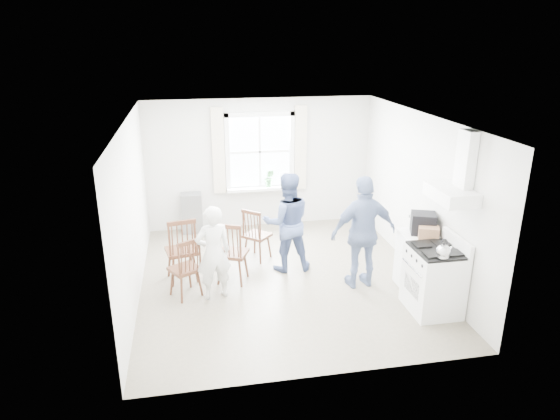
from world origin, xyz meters
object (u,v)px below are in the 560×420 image
object	(u,v)px
windsor_chair_c	(188,262)
person_left	(213,253)
person_mid	(287,222)
stereo_stack	(423,223)
low_cabinet	(417,260)
gas_stove	(434,279)
windsor_chair_a	(182,244)
windsor_chair_b	(230,247)
person_right	(364,233)

from	to	relation	value
windsor_chair_c	person_left	world-z (taller)	person_left
windsor_chair_c	person_left	bearing A→B (deg)	-6.44
person_mid	person_left	bearing A→B (deg)	31.32
stereo_stack	low_cabinet	bearing A→B (deg)	-174.88
gas_stove	person_left	world-z (taller)	person_left
windsor_chair_a	windsor_chair_c	bearing A→B (deg)	-81.33
windsor_chair_b	windsor_chair_c	xyz separation A→B (m)	(-0.65, -0.33, -0.05)
windsor_chair_a	person_right	distance (m)	2.82
gas_stove	stereo_stack	xyz separation A→B (m)	(0.12, 0.70, 0.58)
stereo_stack	windsor_chair_c	size ratio (longest dim) A/B	0.46
person_left	windsor_chair_b	bearing A→B (deg)	-138.55
stereo_stack	person_right	bearing A→B (deg)	166.72
person_right	windsor_chair_c	bearing A→B (deg)	-6.51
windsor_chair_a	windsor_chair_b	size ratio (longest dim) A/B	1.05
windsor_chair_a	windsor_chair_c	distance (m)	0.53
windsor_chair_a	person_left	bearing A→B (deg)	-50.67
windsor_chair_c	person_mid	distance (m)	1.79
person_left	person_mid	bearing A→B (deg)	-161.41
windsor_chair_a	person_left	world-z (taller)	person_left
windsor_chair_c	person_left	distance (m)	0.41
person_left	person_right	xyz separation A→B (m)	(2.29, -0.03, 0.17)
windsor_chair_c	person_right	xyz separation A→B (m)	(2.67, -0.08, 0.30)
stereo_stack	windsor_chair_a	bearing A→B (deg)	167.56
low_cabinet	person_mid	size ratio (longest dim) A/B	0.54
windsor_chair_a	windsor_chair_b	world-z (taller)	windsor_chair_a
low_cabinet	person_left	distance (m)	3.12
windsor_chair_b	gas_stove	bearing A→B (deg)	-25.58
person_left	low_cabinet	bearing A→B (deg)	162.97
windsor_chair_a	person_mid	xyz separation A→B (m)	(1.71, 0.20, 0.17)
person_left	person_mid	world-z (taller)	person_mid
low_cabinet	person_left	size ratio (longest dim) A/B	0.62
gas_stove	person_left	bearing A→B (deg)	162.73
person_mid	person_right	distance (m)	1.30
person_mid	windsor_chair_a	bearing A→B (deg)	6.78
gas_stove	low_cabinet	distance (m)	0.70
gas_stove	windsor_chair_b	xyz separation A→B (m)	(-2.76, 1.32, 0.15)
windsor_chair_a	person_left	xyz separation A→B (m)	(0.46, -0.56, 0.06)
windsor_chair_a	person_mid	bearing A→B (deg)	6.61
gas_stove	person_mid	bearing A→B (deg)	136.38
windsor_chair_a	stereo_stack	bearing A→B (deg)	-12.44
low_cabinet	windsor_chair_b	world-z (taller)	windsor_chair_b
person_mid	low_cabinet	bearing A→B (deg)	151.85
gas_stove	low_cabinet	size ratio (longest dim) A/B	1.24
gas_stove	person_left	distance (m)	3.18
person_left	person_right	distance (m)	2.29
gas_stove	low_cabinet	world-z (taller)	gas_stove
person_left	person_mid	xyz separation A→B (m)	(1.25, 0.76, 0.11)
gas_stove	windsor_chair_a	world-z (taller)	gas_stove
gas_stove	windsor_chair_b	distance (m)	3.06
windsor_chair_a	person_mid	size ratio (longest dim) A/B	0.65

